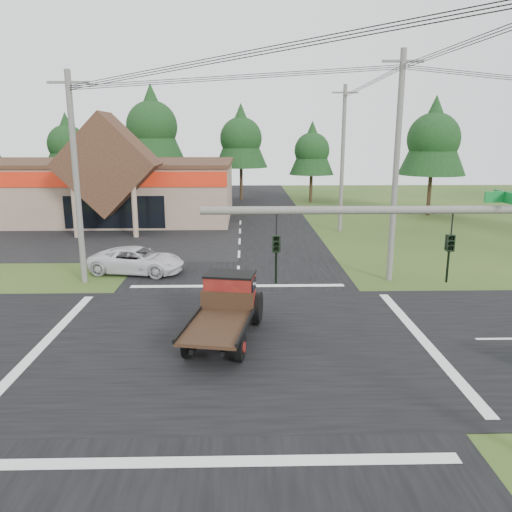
{
  "coord_description": "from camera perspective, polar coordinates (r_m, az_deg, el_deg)",
  "views": [
    {
      "loc": [
        0.37,
        -17.19,
        7.42
      ],
      "look_at": [
        0.87,
        4.44,
        2.2
      ],
      "focal_mm": 35.0,
      "sensor_mm": 36.0,
      "label": 1
    }
  ],
  "objects": [
    {
      "name": "ground",
      "position": [
        18.73,
        -2.39,
        -9.79
      ],
      "size": [
        120.0,
        120.0,
        0.0
      ],
      "primitive_type": "plane",
      "color": "#274117",
      "rests_on": "ground"
    },
    {
      "name": "road_ns",
      "position": [
        18.72,
        -2.39,
        -9.76
      ],
      "size": [
        12.0,
        120.0,
        0.02
      ],
      "primitive_type": "cube",
      "color": "black",
      "rests_on": "ground"
    },
    {
      "name": "road_ew",
      "position": [
        18.72,
        -2.39,
        -9.76
      ],
      "size": [
        120.0,
        12.0,
        0.02
      ],
      "primitive_type": "cube",
      "color": "black",
      "rests_on": "ground"
    },
    {
      "name": "parking_apron",
      "position": [
        39.64,
        -22.57,
        1.75
      ],
      "size": [
        28.0,
        14.0,
        0.02
      ],
      "primitive_type": "cube",
      "color": "black",
      "rests_on": "ground"
    },
    {
      "name": "cvs_building",
      "position": [
        49.66,
        -20.38,
        7.36
      ],
      "size": [
        30.4,
        18.2,
        9.19
      ],
      "color": "#8D735F",
      "rests_on": "ground"
    },
    {
      "name": "traffic_signal_mast",
      "position": [
        11.51,
        27.01,
        -3.03
      ],
      "size": [
        8.12,
        0.24,
        7.0
      ],
      "color": "#595651",
      "rests_on": "ground"
    },
    {
      "name": "utility_pole_nw",
      "position": [
        26.62,
        -19.87,
        8.39
      ],
      "size": [
        2.0,
        0.3,
        10.5
      ],
      "color": "#595651",
      "rests_on": "ground"
    },
    {
      "name": "utility_pole_ne",
      "position": [
        26.37,
        15.73,
        9.74
      ],
      "size": [
        2.0,
        0.3,
        11.5
      ],
      "color": "#595651",
      "rests_on": "ground"
    },
    {
      "name": "utility_pole_n",
      "position": [
        39.96,
        9.86,
        10.96
      ],
      "size": [
        2.0,
        0.3,
        11.2
      ],
      "color": "#595651",
      "rests_on": "ground"
    },
    {
      "name": "tree_row_b",
      "position": [
        62.6,
        -20.8,
        12.05
      ],
      "size": [
        5.6,
        5.6,
        10.1
      ],
      "color": "#332316",
      "rests_on": "ground"
    },
    {
      "name": "tree_row_c",
      "position": [
        59.12,
        -11.81,
        14.55
      ],
      "size": [
        7.28,
        7.28,
        13.13
      ],
      "color": "#332316",
      "rests_on": "ground"
    },
    {
      "name": "tree_row_d",
      "position": [
        59.19,
        -1.73,
        13.52
      ],
      "size": [
        6.16,
        6.16,
        11.11
      ],
      "color": "#332316",
      "rests_on": "ground"
    },
    {
      "name": "tree_row_e",
      "position": [
        57.72,
        6.41,
        12.1
      ],
      "size": [
        5.04,
        5.04,
        9.09
      ],
      "color": "#332316",
      "rests_on": "ground"
    },
    {
      "name": "tree_side_ne",
      "position": [
        50.38,
        19.66,
        12.75
      ],
      "size": [
        6.16,
        6.16,
        11.11
      ],
      "color": "#332316",
      "rests_on": "ground"
    },
    {
      "name": "antique_flatbed_truck",
      "position": [
        18.46,
        -3.68,
        -6.26
      ],
      "size": [
        3.09,
        5.87,
        2.33
      ],
      "primitive_type": null,
      "rotation": [
        0.0,
        0.0,
        -0.18
      ],
      "color": "#5B0D0F",
      "rests_on": "ground"
    },
    {
      "name": "white_pickup",
      "position": [
        28.37,
        -13.43,
        -0.48
      ],
      "size": [
        5.52,
        3.32,
        1.43
      ],
      "primitive_type": "imported",
      "rotation": [
        0.0,
        0.0,
        1.38
      ],
      "color": "silver",
      "rests_on": "ground"
    }
  ]
}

